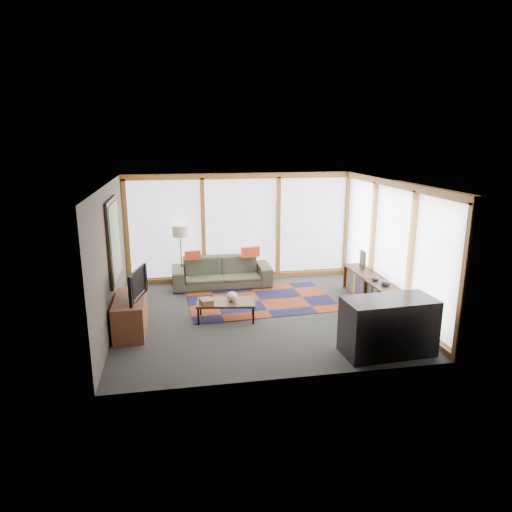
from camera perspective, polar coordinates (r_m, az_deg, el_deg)
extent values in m
plane|color=#282825|center=(9.12, 0.45, -7.33)|extent=(5.50, 5.50, 0.00)
cube|color=#483B34|center=(8.66, -17.73, -0.19)|extent=(0.04, 5.00, 2.60)
cube|color=#483B34|center=(6.38, 4.63, -4.73)|extent=(5.50, 0.04, 2.60)
cube|color=silver|center=(8.50, 0.48, 9.16)|extent=(5.50, 5.00, 0.04)
cube|color=white|center=(11.10, -1.89, 3.65)|extent=(5.30, 0.02, 2.35)
cube|color=white|center=(9.59, 16.66, 1.29)|extent=(0.02, 4.80, 2.35)
cube|color=black|center=(8.89, -17.39, 1.87)|extent=(0.05, 1.35, 1.55)
cube|color=gold|center=(8.88, -17.20, 1.88)|extent=(0.02, 1.20, 1.40)
cube|color=maroon|center=(9.85, 0.54, -5.58)|extent=(3.17, 2.14, 0.01)
imported|color=#3A3A2B|center=(10.76, -4.32, -2.02)|extent=(2.30, 0.90, 0.67)
cube|color=#D4451F|center=(10.63, -7.93, 0.11)|extent=(0.38, 0.15, 0.20)
cube|color=#D4451F|center=(10.76, -0.69, 0.54)|extent=(0.45, 0.20, 0.24)
cube|color=brown|center=(8.68, -6.23, -5.65)|extent=(0.27, 0.31, 0.09)
ellipsoid|color=silver|center=(8.76, -3.03, -5.06)|extent=(0.26, 0.26, 0.18)
ellipsoid|color=black|center=(9.30, 15.90, -3.33)|extent=(0.23, 0.23, 0.10)
ellipsoid|color=black|center=(9.56, 14.70, -2.81)|extent=(0.16, 0.16, 0.08)
cube|color=black|center=(10.40, 13.19, -0.43)|extent=(0.06, 0.30, 0.39)
cube|color=brown|center=(8.57, -15.42, -7.08)|extent=(0.53, 1.27, 0.64)
imported|color=black|center=(8.32, -15.14, -3.41)|extent=(0.33, 0.94, 0.54)
cube|color=black|center=(7.72, 16.20, -8.44)|extent=(1.50, 0.77, 0.93)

